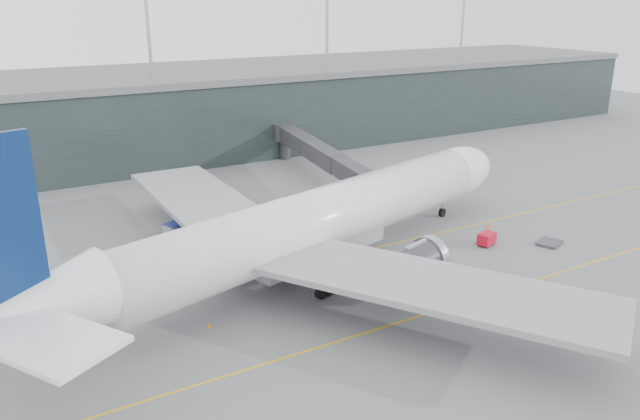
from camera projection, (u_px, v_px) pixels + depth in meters
ground at (240, 263)px, 70.51m from camera, size 320.00×320.00×0.00m
taxiline_a at (255, 276)px, 67.24m from camera, size 160.00×0.25×0.02m
taxiline_b at (331, 343)px, 54.15m from camera, size 160.00×0.25×0.02m
taxiline_lead_main at (217, 207)px, 89.24m from camera, size 0.25×60.00×0.02m
terminal at (114, 116)px, 115.46m from camera, size 240.00×36.00×29.00m
main_aircraft at (317, 222)px, 67.05m from camera, size 70.03×64.41×19.95m
jet_bridge at (313, 154)px, 98.79m from camera, size 9.96×44.57×6.60m
gse_cart at (487, 239)px, 75.28m from camera, size 2.61×2.07×1.55m
baggage_dolly at (549, 243)px, 75.82m from camera, size 3.69×3.35×0.30m
uld_a at (173, 232)px, 76.87m from camera, size 2.82×2.57×2.09m
uld_b at (178, 233)px, 76.86m from camera, size 2.46×2.25×1.82m
uld_c at (197, 229)px, 78.11m from camera, size 2.25×1.91×1.83m
cone_nose at (489, 225)px, 81.16m from camera, size 0.45×0.45×0.72m
cone_wing_stbd at (432, 308)px, 59.55m from camera, size 0.50×0.50×0.79m
cone_wing_port at (262, 219)px, 83.40m from camera, size 0.50×0.50×0.80m
cone_tail at (209, 325)px, 56.65m from camera, size 0.39×0.39×0.62m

